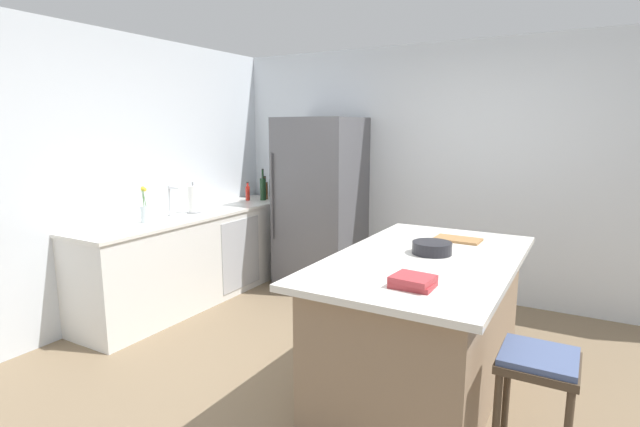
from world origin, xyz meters
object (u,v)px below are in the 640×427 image
Objects in this scene: sink_faucet at (171,200)px; flower_vase at (145,211)px; cookbook_stack at (413,281)px; whiskey_bottle at (265,190)px; gin_bottle at (272,188)px; cutting_board at (458,239)px; mixing_bowl at (432,248)px; refrigerator at (321,203)px; paper_towel_roll at (193,200)px; bar_stool at (537,379)px; hot_sauce_bottle at (248,193)px; kitchen_island at (423,324)px; wine_bottle at (263,188)px.

sink_faucet is 0.34m from flower_vase.
cookbook_stack is at bearing -18.61° from sink_faucet.
flower_vase is 1.74m from whiskey_bottle.
gin_bottle reaches higher than cutting_board.
whiskey_bottle is at bearing 86.34° from sink_faucet.
flower_vase is at bearing -177.15° from mixing_bowl.
cutting_board is at bearing -30.92° from refrigerator.
sink_faucet is 1.40m from whiskey_bottle.
flower_vase is (-0.89, -1.65, 0.08)m from refrigerator.
bar_stool is at bearing -19.15° from paper_towel_roll.
refrigerator is 8.50× the size of hot_sauce_bottle.
gin_bottle is 3.55m from cookbook_stack.
flower_vase is at bearing 167.85° from cookbook_stack.
refrigerator reaches higher than paper_towel_roll.
gin_bottle is (0.09, 1.22, -0.00)m from paper_towel_roll.
hot_sauce_bottle is at bearing -172.79° from refrigerator.
mixing_bowl reaches higher than kitchen_island.
hot_sauce_bottle reaches higher than mixing_bowl.
paper_towel_roll is at bearing -94.42° from gin_bottle.
flower_vase reaches higher than bar_stool.
hot_sauce_bottle is at bearing 90.41° from sink_faucet.
sink_faucet is 0.26m from paper_towel_roll.
bar_stool is 2.10× the size of flower_vase.
kitchen_island is at bearing -12.38° from paper_towel_roll.
bar_stool is 1.89× the size of wine_bottle.
gin_bottle is (-0.78, 0.17, 0.10)m from refrigerator.
gin_bottle is 0.96× the size of cutting_board.
kitchen_island is at bearing 0.73° from flower_vase.
wine_bottle reaches higher than cookbook_stack.
gin_bottle is at bearing 154.24° from cutting_board.
gin_bottle is at bearing 144.21° from kitchen_island.
hot_sauce_bottle is at bearing -116.70° from gin_bottle.
hot_sauce_bottle is at bearing 150.23° from kitchen_island.
wine_bottle reaches higher than gin_bottle.
paper_towel_roll is at bearing 167.62° from kitchen_island.
gin_bottle is (0.11, 1.82, 0.02)m from flower_vase.
whiskey_bottle is at bearing 138.78° from cookbook_stack.
mixing_bowl is (2.54, -1.61, -0.05)m from whiskey_bottle.
sink_faucet is at bearing -95.23° from gin_bottle.
whiskey_bottle is 0.74× the size of wine_bottle.
refrigerator is 2.89m from cookbook_stack.
gin_bottle is at bearing 63.30° from hot_sauce_bottle.
refrigerator reaches higher than gin_bottle.
sink_faucet reaches higher than bar_stool.
hot_sauce_bottle is at bearing 148.22° from bar_stool.
wine_bottle is at bearing 84.06° from sink_faucet.
mixing_bowl is at bearing -32.39° from whiskey_bottle.
mixing_bowl is at bearing -96.84° from cutting_board.
whiskey_bottle is 1.25× the size of hot_sauce_bottle.
paper_towel_roll is at bearing 80.97° from sink_faucet.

